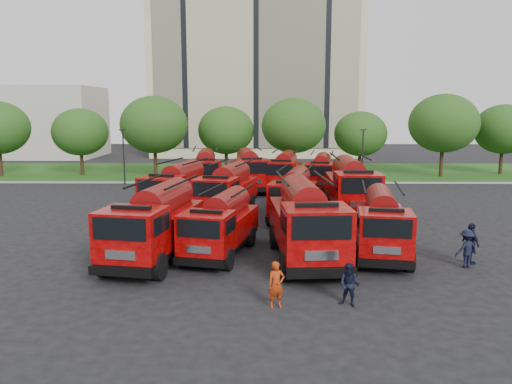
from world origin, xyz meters
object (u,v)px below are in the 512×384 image
(fire_truck_7, at_px, (351,186))
(fire_truck_3, at_px, (382,223))
(firefighter_5, at_px, (367,219))
(fire_truck_1, at_px, (221,224))
(fire_truck_9, at_px, (249,170))
(firefighter_0, at_px, (276,307))
(firefighter_4, at_px, (172,241))
(firefighter_1, at_px, (349,306))
(firefighter_3, at_px, (465,267))
(firefighter_2, at_px, (469,263))
(fire_truck_4, at_px, (177,188))
(fire_truck_5, at_px, (227,190))
(fire_truck_10, at_px, (285,172))
(fire_truck_0, at_px, (155,223))
(fire_truck_8, at_px, (206,171))
(fire_truck_11, at_px, (321,173))
(fire_truck_6, at_px, (294,194))
(fire_truck_2, at_px, (306,222))

(fire_truck_7, bearing_deg, fire_truck_3, -90.07)
(fire_truck_3, height_order, firefighter_5, fire_truck_3)
(fire_truck_1, height_order, fire_truck_9, fire_truck_9)
(fire_truck_1, distance_m, firefighter_0, 7.16)
(firefighter_4, bearing_deg, firefighter_5, -93.25)
(firefighter_1, relative_size, firefighter_3, 0.91)
(firefighter_1, distance_m, firefighter_2, 8.09)
(fire_truck_3, distance_m, firefighter_0, 8.53)
(fire_truck_7, distance_m, firefighter_5, 2.59)
(firefighter_3, bearing_deg, firefighter_2, -147.32)
(fire_truck_4, height_order, fire_truck_7, fire_truck_7)
(fire_truck_9, xyz_separation_m, firefighter_0, (1.57, -25.75, -1.73))
(fire_truck_4, relative_size, firefighter_1, 4.86)
(firefighter_0, relative_size, firefighter_4, 1.12)
(fire_truck_5, bearing_deg, fire_truck_10, 79.50)
(fire_truck_0, bearing_deg, firefighter_2, 7.67)
(fire_truck_8, xyz_separation_m, firefighter_3, (13.74, -20.09, -1.75))
(fire_truck_11, xyz_separation_m, firefighter_4, (-9.89, -16.45, -1.56))
(fire_truck_0, bearing_deg, fire_truck_4, 103.74)
(fire_truck_6, distance_m, firefighter_3, 12.40)
(firefighter_1, height_order, firefighter_5, firefighter_5)
(firefighter_1, bearing_deg, fire_truck_2, 129.53)
(fire_truck_3, bearing_deg, fire_truck_4, 149.09)
(fire_truck_3, height_order, firefighter_4, fire_truck_3)
(fire_truck_8, xyz_separation_m, firefighter_1, (7.79, -24.52, -1.75))
(fire_truck_9, distance_m, firefighter_1, 25.99)
(fire_truck_7, xyz_separation_m, fire_truck_10, (-4.00, 9.34, -0.20))
(fire_truck_0, xyz_separation_m, firefighter_2, (14.43, -0.54, -1.73))
(fire_truck_1, height_order, firefighter_3, fire_truck_1)
(fire_truck_0, height_order, fire_truck_10, fire_truck_0)
(fire_truck_0, xyz_separation_m, fire_truck_11, (10.08, 19.68, -0.17))
(fire_truck_2, bearing_deg, firefighter_3, -13.21)
(fire_truck_5, height_order, firefighter_2, fire_truck_5)
(firefighter_1, bearing_deg, fire_truck_3, 96.22)
(fire_truck_3, bearing_deg, firefighter_3, -21.14)
(fire_truck_7, height_order, firefighter_0, fire_truck_7)
(fire_truck_7, xyz_separation_m, firefighter_2, (3.49, -10.97, -1.84))
(fire_truck_9, bearing_deg, firefighter_5, -61.84)
(fire_truck_0, height_order, fire_truck_11, fire_truck_0)
(firefighter_4, xyz_separation_m, firefighter_5, (11.57, 5.57, 0.00))
(fire_truck_2, xyz_separation_m, fire_truck_8, (-6.73, 18.95, -0.07))
(fire_truck_5, bearing_deg, firefighter_4, -97.04)
(fire_truck_9, height_order, firefighter_4, fire_truck_9)
(fire_truck_3, relative_size, fire_truck_11, 0.99)
(fire_truck_4, distance_m, fire_truck_5, 3.46)
(firefighter_5, bearing_deg, fire_truck_6, -6.50)
(firefighter_0, xyz_separation_m, firefighter_5, (6.31, 14.49, 0.00))
(fire_truck_6, height_order, fire_truck_11, fire_truck_11)
(fire_truck_9, xyz_separation_m, fire_truck_10, (3.07, -0.29, -0.09))
(fire_truck_3, distance_m, firefighter_5, 8.16)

